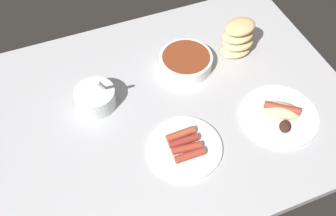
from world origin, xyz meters
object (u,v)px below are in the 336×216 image
bowl_coleslaw (95,97)px  bread_stack (238,39)px  bowl_chili (186,61)px  plate_sausages (185,147)px  plate_hotdog_assembled (280,114)px

bowl_coleslaw → bread_stack: bowl_coleslaw is taller
bread_stack → bowl_chili: size_ratio=0.78×
plate_sausages → bread_stack: bread_stack is taller
plate_sausages → plate_hotdog_assembled: plate_hotdog_assembled is taller
plate_hotdog_assembled → bread_stack: bearing=89.6°
plate_sausages → bread_stack: bearing=42.7°
plate_sausages → plate_hotdog_assembled: bearing=-0.8°
bowl_coleslaw → plate_hotdog_assembled: bowl_coleslaw is taller
plate_sausages → bowl_chili: (13.74, 31.27, 1.65)cm
bowl_coleslaw → plate_sausages: bearing=-52.6°
plate_sausages → bowl_chili: bowl_chili is taller
plate_sausages → bowl_coleslaw: (-20.21, 26.39, 2.58)cm
bread_stack → plate_hotdog_assembled: bread_stack is taller
bowl_coleslaw → bowl_chili: 34.31cm
plate_hotdog_assembled → plate_sausages: bearing=179.2°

